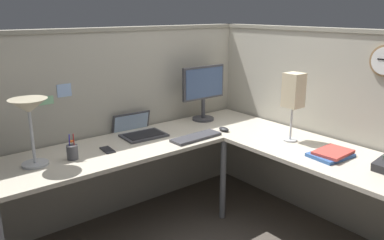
{
  "coord_description": "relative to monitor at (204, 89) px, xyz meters",
  "views": [
    {
      "loc": [
        -1.86,
        -1.97,
        1.71
      ],
      "look_at": [
        -0.09,
        0.26,
        0.89
      ],
      "focal_mm": 35.82,
      "sensor_mm": 36.0,
      "label": 1
    }
  ],
  "objects": [
    {
      "name": "pinned_note_middle",
      "position": [
        -1.21,
        0.18,
        0.11
      ],
      "size": [
        0.11,
        0.0,
        0.1
      ],
      "primitive_type": "cube",
      "color": "#99B7E5"
    },
    {
      "name": "desk",
      "position": [
        -0.49,
        -0.69,
        -0.39
      ],
      "size": [
        2.35,
        2.15,
        0.73
      ],
      "color": "beige",
      "rests_on": "ground"
    },
    {
      "name": "cubicle_wall_back",
      "position": [
        -0.71,
        0.23,
        -0.23
      ],
      "size": [
        2.57,
        0.12,
        1.58
      ],
      "color": "#A8A393",
      "rests_on": "ground"
    },
    {
      "name": "book_stack",
      "position": [
        0.09,
        -1.27,
        -0.27
      ],
      "size": [
        0.3,
        0.23,
        0.04
      ],
      "color": "#335999",
      "rests_on": "desk"
    },
    {
      "name": "pen_cup",
      "position": [
        -1.33,
        -0.19,
        -0.24
      ],
      "size": [
        0.08,
        0.08,
        0.18
      ],
      "color": "#4C4C51",
      "rests_on": "desk"
    },
    {
      "name": "cell_phone",
      "position": [
        -1.07,
        -0.19,
        -0.29
      ],
      "size": [
        0.08,
        0.15,
        0.01
      ],
      "primitive_type": "cube",
      "rotation": [
        0.0,
        0.0,
        -0.07
      ],
      "color": "black",
      "rests_on": "desk"
    },
    {
      "name": "keyboard",
      "position": [
        -0.39,
        -0.38,
        -0.28
      ],
      "size": [
        0.43,
        0.16,
        0.02
      ],
      "primitive_type": "cube",
      "rotation": [
        0.0,
        0.0,
        0.04
      ],
      "color": "#38383D",
      "rests_on": "desk"
    },
    {
      "name": "ground_plane",
      "position": [
        -0.34,
        -0.64,
        -1.02
      ],
      "size": [
        6.8,
        6.8,
        0.0
      ],
      "primitive_type": "plane",
      "color": "#4C443D"
    },
    {
      "name": "cubicle_wall_right",
      "position": [
        0.53,
        -0.9,
        -0.23
      ],
      "size": [
        0.12,
        2.37,
        1.58
      ],
      "color": "#A8A393",
      "rests_on": "ground"
    },
    {
      "name": "monitor",
      "position": [
        0.0,
        0.0,
        0.0
      ],
      "size": [
        0.46,
        0.2,
        0.5
      ],
      "color": "#38383D",
      "rests_on": "desk"
    },
    {
      "name": "desk_lamp_paper",
      "position": [
        0.15,
        -0.87,
        0.09
      ],
      "size": [
        0.13,
        0.13,
        0.53
      ],
      "color": "#B7BABF",
      "rests_on": "desk"
    },
    {
      "name": "computer_mouse",
      "position": [
        -0.09,
        -0.37,
        -0.28
      ],
      "size": [
        0.06,
        0.1,
        0.03
      ],
      "primitive_type": "ellipsoid",
      "color": "#232326",
      "rests_on": "desk"
    },
    {
      "name": "desk_lamp_dome",
      "position": [
        -1.56,
        -0.14,
        0.07
      ],
      "size": [
        0.24,
        0.24,
        0.44
      ],
      "color": "#B7BABF",
      "rests_on": "desk"
    },
    {
      "name": "pinned_note_leftmost",
      "position": [
        -1.35,
        0.18,
        0.05
      ],
      "size": [
        0.11,
        0.0,
        0.06
      ],
      "primitive_type": "cube",
      "color": "#8CCC99"
    },
    {
      "name": "laptop",
      "position": [
        -0.68,
        0.02,
        -0.27
      ],
      "size": [
        0.36,
        0.4,
        0.22
      ],
      "color": "#38383D",
      "rests_on": "desk"
    }
  ]
}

